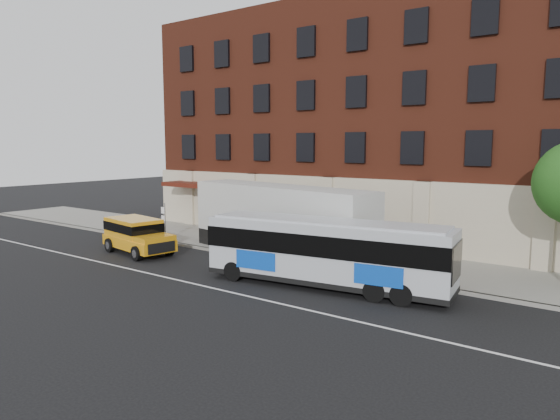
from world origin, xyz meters
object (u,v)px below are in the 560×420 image
Objects in this scene: sign_pole at (164,220)px; city_bus at (326,250)px; yellow_suv at (136,233)px; shipping_container at (279,223)px.

sign_pole is 0.23× the size of city_bus.
yellow_suv is (-12.30, -0.39, -0.50)m from city_bus.
sign_pole is 0.47× the size of yellow_suv.
city_bus is 0.91× the size of shipping_container.
yellow_suv is at bearing -178.20° from city_bus.
sign_pole is at bearing 110.42° from yellow_suv.
shipping_container is (7.28, 3.81, 0.82)m from yellow_suv.
yellow_suv is 8.25m from shipping_container.
sign_pole is 0.21× the size of shipping_container.
yellow_suv is 0.44× the size of shipping_container.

